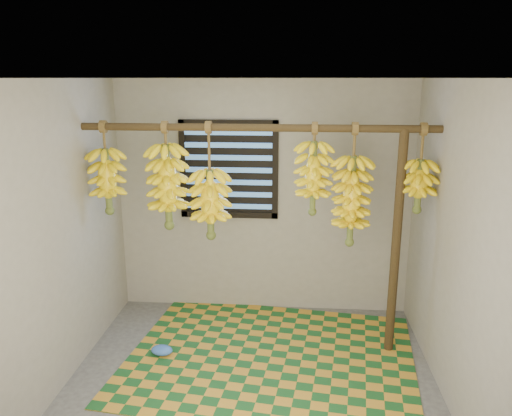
# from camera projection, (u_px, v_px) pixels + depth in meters

# --- Properties ---
(floor) EXTENTS (3.00, 3.00, 0.01)m
(floor) POSITION_uv_depth(u_px,v_px,m) (251.00, 390.00, 3.97)
(floor) COLOR #474747
(floor) RESTS_ON ground
(ceiling) EXTENTS (3.00, 3.00, 0.01)m
(ceiling) POSITION_uv_depth(u_px,v_px,m) (250.00, 77.00, 3.36)
(ceiling) COLOR silver
(ceiling) RESTS_ON wall_back
(wall_back) EXTENTS (3.00, 0.01, 2.40)m
(wall_back) POSITION_uv_depth(u_px,v_px,m) (263.00, 199.00, 5.11)
(wall_back) COLOR gray
(wall_back) RESTS_ON floor
(wall_left) EXTENTS (0.01, 3.00, 2.40)m
(wall_left) POSITION_uv_depth(u_px,v_px,m) (53.00, 241.00, 3.78)
(wall_left) COLOR gray
(wall_left) RESTS_ON floor
(wall_right) EXTENTS (0.01, 3.00, 2.40)m
(wall_right) POSITION_uv_depth(u_px,v_px,m) (460.00, 252.00, 3.55)
(wall_right) COLOR gray
(wall_right) RESTS_ON floor
(window) EXTENTS (1.00, 0.04, 1.00)m
(window) POSITION_uv_depth(u_px,v_px,m) (229.00, 170.00, 5.04)
(window) COLOR black
(window) RESTS_ON wall_back
(hanging_pole) EXTENTS (3.00, 0.06, 0.06)m
(hanging_pole) POSITION_uv_depth(u_px,v_px,m) (257.00, 128.00, 4.14)
(hanging_pole) COLOR #3B2B16
(hanging_pole) RESTS_ON wall_left
(support_post) EXTENTS (0.08, 0.08, 2.00)m
(support_post) POSITION_uv_depth(u_px,v_px,m) (396.00, 246.00, 4.30)
(support_post) COLOR #3B2B16
(support_post) RESTS_ON floor
(woven_mat) EXTENTS (2.70, 2.27, 0.01)m
(woven_mat) POSITION_uv_depth(u_px,v_px,m) (271.00, 357.00, 4.41)
(woven_mat) COLOR #164D20
(woven_mat) RESTS_ON floor
(plastic_bag) EXTENTS (0.22, 0.17, 0.08)m
(plastic_bag) POSITION_uv_depth(u_px,v_px,m) (162.00, 350.00, 4.44)
(plastic_bag) COLOR blue
(plastic_bag) RESTS_ON woven_mat
(banana_bunch_a) EXTENTS (0.30, 0.30, 0.81)m
(banana_bunch_a) POSITION_uv_depth(u_px,v_px,m) (107.00, 181.00, 4.36)
(banana_bunch_a) COLOR brown
(banana_bunch_a) RESTS_ON hanging_pole
(banana_bunch_b) EXTENTS (0.34, 0.34, 0.93)m
(banana_bunch_b) POSITION_uv_depth(u_px,v_px,m) (168.00, 187.00, 4.33)
(banana_bunch_b) COLOR brown
(banana_bunch_b) RESTS_ON hanging_pole
(banana_bunch_c) EXTENTS (0.34, 0.34, 1.02)m
(banana_bunch_c) POSITION_uv_depth(u_px,v_px,m) (210.00, 204.00, 4.33)
(banana_bunch_c) COLOR brown
(banana_bunch_c) RESTS_ON hanging_pole
(banana_bunch_d) EXTENTS (0.32, 0.32, 0.78)m
(banana_bunch_d) POSITION_uv_depth(u_px,v_px,m) (313.00, 178.00, 4.20)
(banana_bunch_d) COLOR brown
(banana_bunch_d) RESTS_ON hanging_pole
(banana_bunch_e) EXTENTS (0.33, 0.33, 1.05)m
(banana_bunch_e) POSITION_uv_depth(u_px,v_px,m) (351.00, 201.00, 4.23)
(banana_bunch_e) COLOR brown
(banana_bunch_e) RESTS_ON hanging_pole
(banana_bunch_f) EXTENTS (0.31, 0.31, 0.74)m
(banana_bunch_f) POSITION_uv_depth(u_px,v_px,m) (419.00, 186.00, 4.15)
(banana_bunch_f) COLOR brown
(banana_bunch_f) RESTS_ON hanging_pole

